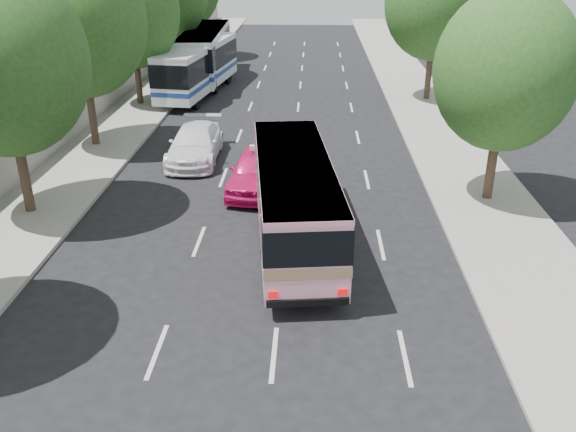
{
  "coord_description": "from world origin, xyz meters",
  "views": [
    {
      "loc": [
        1.83,
        -14.16,
        9.32
      ],
      "look_at": [
        1.16,
        2.67,
        1.6
      ],
      "focal_mm": 38.0,
      "sensor_mm": 36.0,
      "label": 1
    }
  ],
  "objects_px": {
    "tour_coach_front": "(198,64)",
    "tour_coach_rear": "(205,50)",
    "pink_taxi": "(257,170)",
    "white_pickup": "(195,143)",
    "pink_bus": "(294,193)"
  },
  "relations": [
    {
      "from": "tour_coach_rear",
      "to": "pink_taxi",
      "type": "bearing_deg",
      "value": -77.26
    },
    {
      "from": "white_pickup",
      "to": "pink_taxi",
      "type": "bearing_deg",
      "value": -48.92
    },
    {
      "from": "tour_coach_front",
      "to": "tour_coach_rear",
      "type": "xyz_separation_m",
      "value": [
        -0.27,
        4.24,
        0.18
      ]
    },
    {
      "from": "tour_coach_rear",
      "to": "pink_bus",
      "type": "bearing_deg",
      "value": -76.5
    },
    {
      "from": "tour_coach_front",
      "to": "pink_taxi",
      "type": "bearing_deg",
      "value": -64.44
    },
    {
      "from": "pink_bus",
      "to": "white_pickup",
      "type": "distance_m",
      "value": 9.59
    },
    {
      "from": "tour_coach_rear",
      "to": "tour_coach_front",
      "type": "bearing_deg",
      "value": -88.55
    },
    {
      "from": "pink_taxi",
      "to": "white_pickup",
      "type": "bearing_deg",
      "value": 137.77
    },
    {
      "from": "pink_taxi",
      "to": "tour_coach_rear",
      "type": "relative_size",
      "value": 0.41
    },
    {
      "from": "tour_coach_front",
      "to": "tour_coach_rear",
      "type": "relative_size",
      "value": 0.93
    },
    {
      "from": "pink_taxi",
      "to": "white_pickup",
      "type": "xyz_separation_m",
      "value": [
        -3.14,
        3.49,
        -0.06
      ]
    },
    {
      "from": "white_pickup",
      "to": "tour_coach_front",
      "type": "xyz_separation_m",
      "value": [
        -2.05,
        12.79,
        1.16
      ]
    },
    {
      "from": "white_pickup",
      "to": "tour_coach_rear",
      "type": "relative_size",
      "value": 0.45
    },
    {
      "from": "white_pickup",
      "to": "tour_coach_front",
      "type": "bearing_deg",
      "value": 98.17
    },
    {
      "from": "white_pickup",
      "to": "tour_coach_rear",
      "type": "bearing_deg",
      "value": 96.81
    }
  ]
}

